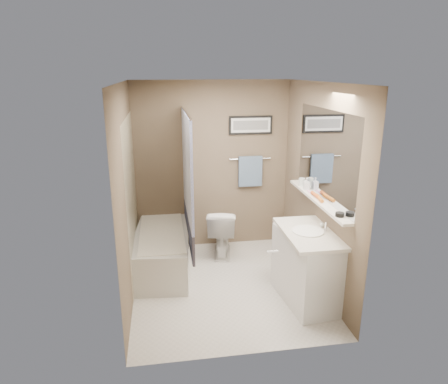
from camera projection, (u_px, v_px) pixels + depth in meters
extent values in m
plane|color=beige|center=(226.00, 285.00, 4.88)|extent=(2.50, 2.50, 0.00)
cube|color=silver|center=(226.00, 84.00, 4.18)|extent=(2.20, 2.50, 0.04)
cube|color=brown|center=(212.00, 167.00, 5.69)|extent=(2.20, 0.04, 2.40)
cube|color=brown|center=(249.00, 234.00, 3.37)|extent=(2.20, 0.04, 2.40)
cube|color=brown|center=(129.00, 196.00, 4.37)|extent=(0.04, 2.50, 2.40)
cube|color=brown|center=(317.00, 187.00, 4.69)|extent=(0.04, 2.50, 2.40)
cube|color=#B7AB8A|center=(132.00, 199.00, 4.90)|extent=(0.02, 1.55, 2.00)
cylinder|color=silver|center=(186.00, 112.00, 4.69)|extent=(0.02, 1.55, 0.02)
cube|color=white|center=(187.00, 166.00, 4.88)|extent=(0.03, 1.45, 1.28)
cube|color=#272C49|center=(189.00, 228.00, 5.12)|extent=(0.03, 1.45, 0.36)
cube|color=silver|center=(325.00, 155.00, 4.43)|extent=(0.02, 1.60, 1.00)
cube|color=silver|center=(317.00, 200.00, 4.57)|extent=(0.12, 1.60, 0.03)
cylinder|color=silver|center=(250.00, 159.00, 5.73)|extent=(0.60, 0.02, 0.02)
cube|color=#819FBB|center=(250.00, 171.00, 5.76)|extent=(0.34, 0.05, 0.44)
cube|color=black|center=(251.00, 125.00, 5.60)|extent=(0.62, 0.02, 0.26)
cube|color=white|center=(251.00, 125.00, 5.59)|extent=(0.56, 0.00, 0.20)
cube|color=#595959|center=(251.00, 125.00, 5.59)|extent=(0.50, 0.00, 0.13)
cube|color=silver|center=(311.00, 251.00, 3.50)|extent=(0.80, 0.02, 2.00)
cylinder|color=silver|center=(273.00, 251.00, 3.50)|extent=(0.10, 0.02, 0.02)
cube|color=silver|center=(163.00, 250.00, 5.25)|extent=(0.84, 1.56, 0.50)
cube|color=white|center=(162.00, 233.00, 5.18)|extent=(0.56, 1.36, 0.02)
imported|color=white|center=(222.00, 231.00, 5.62)|extent=(0.50, 0.73, 0.69)
cube|color=silver|center=(307.00, 268.00, 4.46)|extent=(0.60, 0.95, 0.80)
cube|color=beige|center=(309.00, 233.00, 4.34)|extent=(0.54, 0.96, 0.04)
cylinder|color=white|center=(308.00, 231.00, 4.33)|extent=(0.34, 0.34, 0.01)
cylinder|color=silver|center=(326.00, 226.00, 4.35)|extent=(0.02, 0.02, 0.10)
sphere|color=silver|center=(322.00, 225.00, 4.45)|extent=(0.05, 0.05, 0.05)
cylinder|color=black|center=(340.00, 215.00, 4.00)|extent=(0.09, 0.09, 0.04)
cylinder|color=orange|center=(320.00, 198.00, 4.50)|extent=(0.07, 0.22, 0.04)
cylinder|color=#C44E1B|center=(316.00, 195.00, 4.61)|extent=(0.04, 0.22, 0.04)
cube|color=pink|center=(310.00, 192.00, 4.78)|extent=(0.03, 0.16, 0.01)
cylinder|color=silver|center=(302.00, 182.00, 5.04)|extent=(0.08, 0.08, 0.10)
imported|color=#999999|center=(307.00, 184.00, 4.89)|extent=(0.07, 0.07, 0.15)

